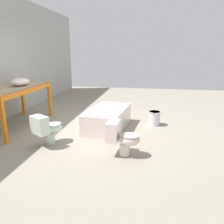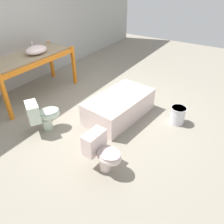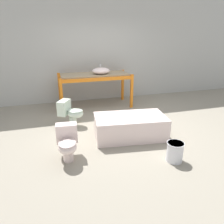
% 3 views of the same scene
% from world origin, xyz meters
% --- Properties ---
extents(ground_plane, '(12.00, 12.00, 0.00)m').
position_xyz_m(ground_plane, '(0.00, 0.00, 0.00)').
color(ground_plane, gray).
extents(warehouse_wall_rear, '(10.80, 0.08, 3.20)m').
position_xyz_m(warehouse_wall_rear, '(0.00, 2.29, 1.60)').
color(warehouse_wall_rear, '#ADADA8').
rests_on(warehouse_wall_rear, ground_plane).
extents(shelving_rack, '(2.00, 0.86, 0.95)m').
position_xyz_m(shelving_rack, '(-0.19, 1.58, 0.82)').
color(shelving_rack, orange).
rests_on(shelving_rack, ground_plane).
extents(sink_basin, '(0.50, 0.36, 0.26)m').
position_xyz_m(sink_basin, '(-0.03, 1.48, 1.04)').
color(sink_basin, silver).
rests_on(sink_basin, shelving_rack).
extents(bathtub_main, '(1.51, 0.93, 0.46)m').
position_xyz_m(bathtub_main, '(0.07, -0.56, 0.26)').
color(bathtub_main, silver).
rests_on(bathtub_main, ground_plane).
extents(toilet_near, '(0.37, 0.58, 0.59)m').
position_xyz_m(toilet_near, '(-1.23, -1.06, 0.33)').
color(toilet_near, silver).
rests_on(toilet_near, ground_plane).
extents(toilet_far, '(0.64, 0.56, 0.59)m').
position_xyz_m(toilet_far, '(-1.03, 0.38, 0.33)').
color(toilet_far, silver).
rests_on(toilet_far, ground_plane).
extents(bucket_white, '(0.29, 0.29, 0.34)m').
position_xyz_m(bucket_white, '(0.47, -1.62, 0.18)').
color(bucket_white, silver).
rests_on(bucket_white, ground_plane).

